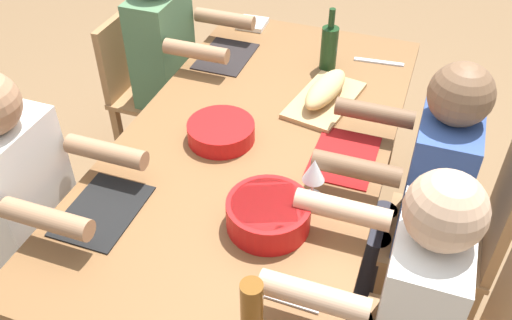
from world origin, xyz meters
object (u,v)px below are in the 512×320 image
Objects in this scene: chair_far_right at (143,84)px; diner_near_center at (423,184)px; diner_far_right at (170,54)px; wine_glass at (314,172)px; dining_table at (256,153)px; cutting_board at (325,100)px; serving_bowl_pasta at (221,131)px; diner_near_left at (401,303)px; chair_near_center at (461,237)px; serving_bowl_salad at (268,213)px; diner_far_left at (32,199)px; beer_bottle at (252,312)px; napkin_stack at (252,24)px; wine_bottle at (329,47)px; chair_far_left at (6,228)px; bread_loaf at (326,89)px.

diner_near_center reaches higher than chair_far_right.
diner_far_right reaches higher than wine_glass.
dining_table is 4.97× the size of cutting_board.
diner_near_left is at bearing -122.76° from serving_bowl_pasta.
dining_table is 7.65× the size of serving_bowl_pasta.
chair_near_center is 0.62m from diner_near_left.
dining_table is at bearing 24.53° from serving_bowl_salad.
cutting_board is at bearing -29.69° from dining_table.
diner_far_right is 1.09m from diner_far_left.
beer_bottle is at bearing -152.19° from serving_bowl_pasta.
diner_far_right is 0.47m from napkin_stack.
chair_near_center reaches higher than serving_bowl_salad.
diner_far_right is 1.24m from wine_glass.
wine_bottle is at bearing -12.15° from dining_table.
diner_far_right is 1.00× the size of diner_near_left.
dining_table is at bearing -56.62° from chair_far_left.
diner_far_left is 7.23× the size of wine_glass.
diner_near_center is at bearing -132.18° from napkin_stack.
chair_near_center is at bearing -69.67° from diner_far_left.
diner_far_left is 1.22m from bread_loaf.
wine_glass reaches higher than chair_far_left.
napkin_stack is (0.56, 0.53, -0.05)m from bread_loaf.
diner_far_right is at bearing 94.67° from wine_bottle.
beer_bottle is at bearing 179.04° from wine_glass.
chair_far_right reaches higher than serving_bowl_salad.
bread_loaf is 1.10× the size of wine_bottle.
chair_far_right is 1.00× the size of chair_far_left.
diner_far_left is at bearing 136.44° from bread_loaf.
chair_far_right is at bearing 54.73° from wine_glass.
wine_bottle is (1.03, 0.06, 0.05)m from serving_bowl_salad.
chair_near_center is 2.66× the size of bread_loaf.
diner_near_center is at bearing -23.98° from beer_bottle.
serving_bowl_salad is at bearing -82.95° from chair_far_left.
diner_far_right is at bearing 34.16° from beer_bottle.
dining_table is 0.85m from chair_near_center.
diner_near_left is (-1.09, -1.48, 0.21)m from chair_far_right.
chair_far_left is 1.49m from diner_near_left.
diner_near_center is at bearing -125.96° from bread_loaf.
diner_far_left is at bearing 112.93° from diner_near_center.
diner_near_center is at bearing -86.21° from serving_bowl_pasta.
diner_far_left is 8.57× the size of napkin_stack.
serving_bowl_salad is at bearing -133.43° from chair_far_right.
chair_far_right is 6.07× the size of napkin_stack.
serving_bowl_salad is 0.41m from beer_bottle.
serving_bowl_pasta is (-0.05, 0.77, 0.08)m from diner_near_center.
wine_glass is (-0.25, -0.29, 0.19)m from dining_table.
cutting_board is at bearing -49.24° from chair_far_left.
wine_glass reaches higher than serving_bowl_salad.
diner_far_left is 4.62× the size of serving_bowl_pasta.
diner_near_left reaches higher than wine_bottle.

